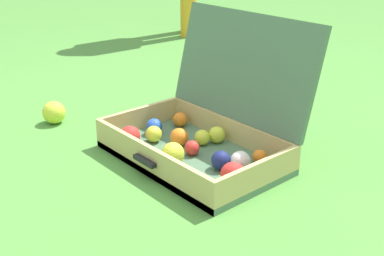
% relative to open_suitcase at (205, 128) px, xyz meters
% --- Properties ---
extents(ground_plane, '(16.00, 16.00, 0.00)m').
position_rel_open_suitcase_xyz_m(ground_plane, '(0.03, -0.12, -0.11)').
color(ground_plane, '#4C8C38').
extents(open_suitcase, '(0.67, 0.54, 0.51)m').
position_rel_open_suitcase_xyz_m(open_suitcase, '(0.00, 0.00, 0.00)').
color(open_suitcase, '#4C7051').
rests_on(open_suitcase, ground).
extents(stray_ball_on_grass, '(0.10, 0.10, 0.10)m').
position_rel_open_suitcase_xyz_m(stray_ball_on_grass, '(-0.67, -0.28, -0.06)').
color(stray_ball_on_grass, '#CCDB38').
rests_on(stray_ball_on_grass, ground).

